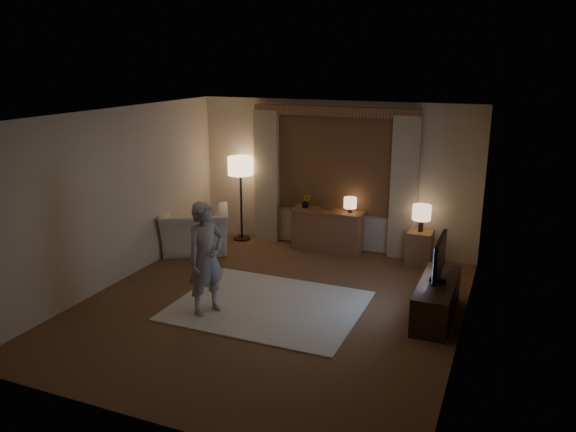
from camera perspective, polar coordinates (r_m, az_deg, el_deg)
The scene contains 13 objects.
room at distance 7.79m, azimuth -0.42°, elevation 1.26°, with size 5.04×5.54×2.64m.
rug at distance 7.79m, azimuth -2.01°, elevation -9.09°, with size 2.50×2.00×0.02m, color beige.
sideboard at distance 9.86m, azimuth 4.01°, elevation -1.58°, with size 1.20×0.40×0.70m, color brown.
picture_frame at distance 9.74m, azimuth 4.06°, elevation 0.95°, with size 0.16×0.02×0.20m, color brown.
plant at distance 9.86m, azimuth 1.86°, elevation 1.46°, with size 0.17×0.13×0.30m, color #999999.
table_lamp_sideboard at distance 9.60m, azimuth 6.34°, elevation 1.27°, with size 0.22×0.22×0.30m.
floor_lamp at distance 10.27m, azimuth -4.86°, elevation 4.63°, with size 0.46×0.46×1.56m.
armchair at distance 9.94m, azimuth -9.43°, elevation -1.46°, with size 1.16×1.02×0.76m, color beige.
side_table at distance 9.48m, azimuth 13.20°, elevation -3.15°, with size 0.40×0.40×0.56m, color brown.
table_lamp_side at distance 9.31m, azimuth 13.43°, elevation 0.28°, with size 0.30×0.30×0.44m.
tv_stand at distance 7.63m, azimuth 14.84°, elevation -8.22°, with size 0.45×1.40×0.50m, color black.
tv at distance 7.42m, azimuth 15.14°, elevation -4.13°, with size 0.20×0.82×0.60m.
person at distance 7.39m, azimuth -8.32°, elevation -4.28°, with size 0.55×0.36×1.51m, color gray.
Camera 1 is at (2.95, -6.44, 3.28)m, focal length 35.00 mm.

